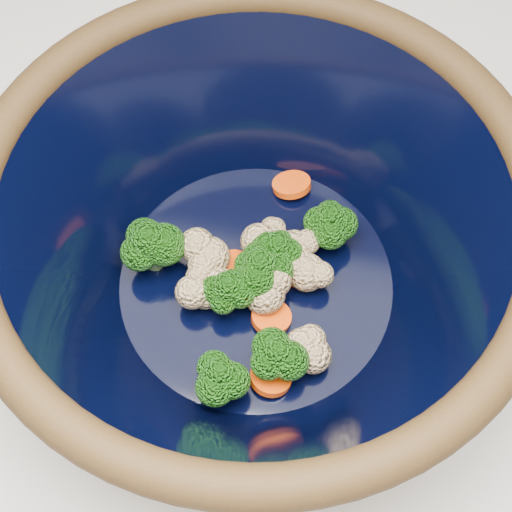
% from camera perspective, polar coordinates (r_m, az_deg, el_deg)
% --- Properties ---
extents(mixing_bowl, '(0.47, 0.47, 0.17)m').
position_cam_1_polar(mixing_bowl, '(0.51, 0.00, 0.88)').
color(mixing_bowl, black).
rests_on(mixing_bowl, counter).
extents(vegetable_pile, '(0.17, 0.22, 0.06)m').
position_cam_1_polar(vegetable_pile, '(0.54, -0.30, -1.57)').
color(vegetable_pile, '#608442').
rests_on(vegetable_pile, mixing_bowl).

